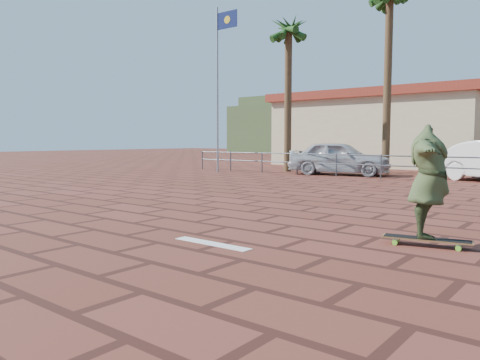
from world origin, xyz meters
TOP-DOWN VIEW (x-y plane):
  - ground at (0.00, 0.00)m, footprint 120.00×120.00m
  - paint_stripe at (0.70, -1.20)m, footprint 1.40×0.22m
  - guardrail at (0.00, 12.00)m, footprint 24.06×0.06m
  - flagpole at (-9.87, 11.00)m, footprint 1.30×0.10m
  - palm_far_left at (-7.50, 13.50)m, footprint 2.40×2.40m
  - palm_left at (-3.00, 15.00)m, footprint 2.40×2.40m
  - building_west at (-6.00, 22.00)m, footprint 12.60×7.60m
  - hill_back at (-22.00, 56.00)m, footprint 35.00×14.00m
  - longboard at (3.31, 0.68)m, footprint 1.29×0.54m
  - skateboarder at (3.31, 0.68)m, footprint 1.31×2.14m
  - car_silver at (-4.37, 13.00)m, footprint 4.83×2.83m

SIDE VIEW (x-z plane):
  - ground at x=0.00m, z-range 0.00..0.00m
  - paint_stripe at x=0.70m, z-range 0.00..0.01m
  - longboard at x=3.31m, z-range 0.04..0.16m
  - guardrail at x=0.00m, z-range 0.18..1.18m
  - car_silver at x=-4.37m, z-range 0.00..1.54m
  - skateboarder at x=3.31m, z-range 0.12..1.81m
  - building_west at x=-6.00m, z-range 0.03..4.53m
  - hill_back at x=-22.00m, z-range 0.00..8.00m
  - flagpole at x=-9.87m, z-range 0.64..8.64m
  - palm_far_left at x=-7.50m, z-range 2.71..10.96m
  - palm_left at x=-3.00m, z-range 3.23..12.68m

